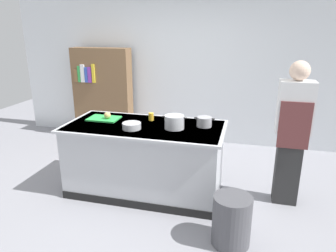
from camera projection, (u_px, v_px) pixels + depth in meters
ground_plane at (146, 190)px, 4.12m from camera, size 10.00×10.00×0.00m
back_wall at (181, 59)px, 5.59m from camera, size 6.40×0.12×3.00m
counter_island at (145, 158)px, 3.97m from camera, size 1.98×0.98×0.90m
cutting_board at (104, 119)px, 4.09m from camera, size 0.40×0.28×0.02m
onion at (107, 115)px, 4.04m from camera, size 0.09×0.09×0.09m
stock_pot at (174, 122)px, 3.70m from camera, size 0.30×0.24×0.16m
sauce_pan at (204, 122)px, 3.78m from camera, size 0.25×0.18×0.12m
mixing_bowl at (132, 126)px, 3.70m from camera, size 0.22×0.22×0.08m
juice_cup at (151, 117)px, 4.03m from camera, size 0.07×0.07×0.10m
trash_bin at (232, 220)px, 3.04m from camera, size 0.38×0.38×0.52m
person_chef at (292, 131)px, 3.58m from camera, size 0.38×0.25×1.72m
bookshelf at (103, 94)px, 5.86m from camera, size 1.10×0.31×1.70m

